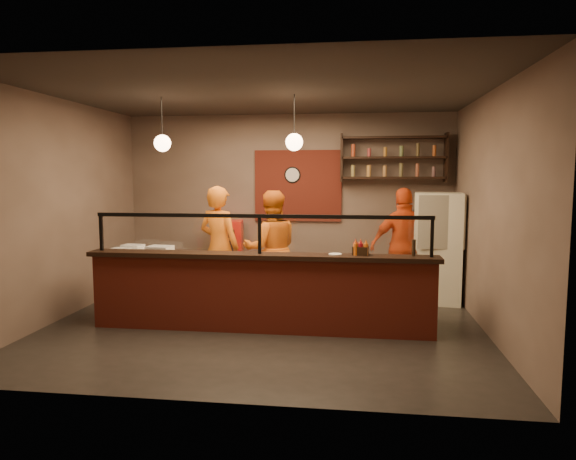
# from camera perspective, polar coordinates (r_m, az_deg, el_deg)

# --- Properties ---
(floor) EXTENTS (6.00, 6.00, 0.00)m
(floor) POSITION_cam_1_polar(r_m,az_deg,el_deg) (7.34, -2.67, -10.48)
(floor) COLOR black
(floor) RESTS_ON ground
(ceiling) EXTENTS (6.00, 6.00, 0.00)m
(ceiling) POSITION_cam_1_polar(r_m,az_deg,el_deg) (7.12, -2.81, 15.03)
(ceiling) COLOR #322C27
(ceiling) RESTS_ON wall_back
(wall_back) EXTENTS (6.00, 0.00, 6.00)m
(wall_back) POSITION_cam_1_polar(r_m,az_deg,el_deg) (9.52, -0.06, 3.13)
(wall_back) COLOR #725E53
(wall_back) RESTS_ON floor
(wall_left) EXTENTS (0.00, 5.00, 5.00)m
(wall_left) POSITION_cam_1_polar(r_m,az_deg,el_deg) (8.14, -24.02, 2.09)
(wall_left) COLOR #725E53
(wall_left) RESTS_ON floor
(wall_right) EXTENTS (0.00, 5.00, 5.00)m
(wall_right) POSITION_cam_1_polar(r_m,az_deg,el_deg) (7.16, 21.63, 1.71)
(wall_right) COLOR #725E53
(wall_right) RESTS_ON floor
(wall_front) EXTENTS (6.00, 0.00, 6.00)m
(wall_front) POSITION_cam_1_polar(r_m,az_deg,el_deg) (4.62, -8.24, -0.11)
(wall_front) COLOR #725E53
(wall_front) RESTS_ON floor
(brick_patch) EXTENTS (1.60, 0.04, 1.30)m
(brick_patch) POSITION_cam_1_polar(r_m,az_deg,el_deg) (9.45, 1.12, 4.93)
(brick_patch) COLOR maroon
(brick_patch) RESTS_ON wall_back
(service_counter) EXTENTS (4.60, 0.25, 1.00)m
(service_counter) POSITION_cam_1_polar(r_m,az_deg,el_deg) (6.93, -3.13, -7.21)
(service_counter) COLOR maroon
(service_counter) RESTS_ON floor
(counter_ledge) EXTENTS (4.70, 0.37, 0.06)m
(counter_ledge) POSITION_cam_1_polar(r_m,az_deg,el_deg) (6.83, -3.16, -2.88)
(counter_ledge) COLOR black
(counter_ledge) RESTS_ON service_counter
(worktop_cabinet) EXTENTS (4.60, 0.75, 0.85)m
(worktop_cabinet) POSITION_cam_1_polar(r_m,az_deg,el_deg) (7.42, -2.41, -6.90)
(worktop_cabinet) COLOR gray
(worktop_cabinet) RESTS_ON floor
(worktop) EXTENTS (4.60, 0.75, 0.05)m
(worktop) POSITION_cam_1_polar(r_m,az_deg,el_deg) (7.34, -2.43, -3.47)
(worktop) COLOR white
(worktop) RESTS_ON worktop_cabinet
(sneeze_guard) EXTENTS (4.50, 0.05, 0.52)m
(sneeze_guard) POSITION_cam_1_polar(r_m,az_deg,el_deg) (6.78, -3.18, -0.04)
(sneeze_guard) COLOR white
(sneeze_guard) RESTS_ON counter_ledge
(wall_shelving) EXTENTS (1.84, 0.28, 0.85)m
(wall_shelving) POSITION_cam_1_polar(r_m,az_deg,el_deg) (9.27, 11.62, 7.87)
(wall_shelving) COLOR black
(wall_shelving) RESTS_ON wall_back
(wall_clock) EXTENTS (0.30, 0.04, 0.30)m
(wall_clock) POSITION_cam_1_polar(r_m,az_deg,el_deg) (9.45, 0.51, 6.14)
(wall_clock) COLOR black
(wall_clock) RESTS_ON wall_back
(pendant_left) EXTENTS (0.24, 0.24, 0.77)m
(pendant_left) POSITION_cam_1_polar(r_m,az_deg,el_deg) (7.65, -13.78, 9.36)
(pendant_left) COLOR black
(pendant_left) RESTS_ON ceiling
(pendant_right) EXTENTS (0.24, 0.24, 0.77)m
(pendant_right) POSITION_cam_1_polar(r_m,az_deg,el_deg) (7.19, 0.70, 9.75)
(pendant_right) COLOR black
(pendant_right) RESTS_ON ceiling
(cook_left) EXTENTS (0.82, 0.68, 1.93)m
(cook_left) POSITION_cam_1_polar(r_m,az_deg,el_deg) (8.22, -7.66, -1.85)
(cook_left) COLOR #D06413
(cook_left) RESTS_ON floor
(cook_mid) EXTENTS (1.06, 0.92, 1.86)m
(cook_mid) POSITION_cam_1_polar(r_m,az_deg,el_deg) (8.17, -1.90, -2.11)
(cook_mid) COLOR #CA5E13
(cook_mid) RESTS_ON floor
(cook_right) EXTENTS (1.18, 0.66, 1.90)m
(cook_right) POSITION_cam_1_polar(r_m,az_deg,el_deg) (8.55, 12.80, -1.76)
(cook_right) COLOR #D54314
(cook_right) RESTS_ON floor
(fridge) EXTENTS (0.83, 0.79, 1.81)m
(fridge) POSITION_cam_1_polar(r_m,az_deg,el_deg) (8.80, 16.26, -1.91)
(fridge) COLOR #EEEBC9
(fridge) RESTS_ON floor
(red_cooler) EXTENTS (0.61, 0.57, 1.27)m
(red_cooler) POSITION_cam_1_polar(r_m,az_deg,el_deg) (9.48, -6.72, -2.78)
(red_cooler) COLOR red
(red_cooler) RESTS_ON floor
(pizza_dough) EXTENTS (0.73, 0.73, 0.01)m
(pizza_dough) POSITION_cam_1_polar(r_m,az_deg,el_deg) (7.28, -2.42, -3.29)
(pizza_dough) COLOR beige
(pizza_dough) RESTS_ON worktop
(prep_tub_a) EXTENTS (0.32, 0.29, 0.13)m
(prep_tub_a) POSITION_cam_1_polar(r_m,az_deg,el_deg) (7.86, -18.24, -2.45)
(prep_tub_a) COLOR white
(prep_tub_a) RESTS_ON worktop
(prep_tub_b) EXTENTS (0.32, 0.27, 0.15)m
(prep_tub_b) POSITION_cam_1_polar(r_m,az_deg,el_deg) (8.12, -16.86, -2.09)
(prep_tub_b) COLOR silver
(prep_tub_b) RESTS_ON worktop
(prep_tub_c) EXTENTS (0.37, 0.31, 0.17)m
(prep_tub_c) POSITION_cam_1_polar(r_m,az_deg,el_deg) (7.70, -14.06, -2.36)
(prep_tub_c) COLOR silver
(prep_tub_c) RESTS_ON worktop
(rolling_pin) EXTENTS (0.37, 0.12, 0.06)m
(rolling_pin) POSITION_cam_1_polar(r_m,az_deg,el_deg) (7.73, -10.92, -2.66)
(rolling_pin) COLOR gold
(rolling_pin) RESTS_ON worktop
(condiment_caddy) EXTENTS (0.22, 0.19, 0.11)m
(condiment_caddy) POSITION_cam_1_polar(r_m,az_deg,el_deg) (6.76, 8.07, -2.28)
(condiment_caddy) COLOR black
(condiment_caddy) RESTS_ON counter_ledge
(pepper_mill) EXTENTS (0.06, 0.06, 0.21)m
(pepper_mill) POSITION_cam_1_polar(r_m,az_deg,el_deg) (6.78, 13.80, -1.94)
(pepper_mill) COLOR black
(pepper_mill) RESTS_ON counter_ledge
(small_plate) EXTENTS (0.20, 0.20, 0.01)m
(small_plate) POSITION_cam_1_polar(r_m,az_deg,el_deg) (6.75, 5.27, -2.69)
(small_plate) COLOR silver
(small_plate) RESTS_ON counter_ledge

